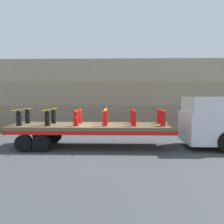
{
  "coord_description": "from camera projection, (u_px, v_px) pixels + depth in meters",
  "views": [
    {
      "loc": [
        1.43,
        -11.83,
        2.73
      ],
      "look_at": [
        1.11,
        0.0,
        1.93
      ],
      "focal_mm": 35.0,
      "sensor_mm": 36.0,
      "label": 1
    }
  ],
  "objects": [
    {
      "name": "ground_plane",
      "position": [
        92.0,
        147.0,
        12.02
      ],
      "size": [
        120.0,
        120.0,
        0.0
      ],
      "primitive_type": "plane",
      "color": "#3F4244"
    },
    {
      "name": "cargo_strap_front",
      "position": [
        105.0,
        109.0,
        11.86
      ],
      "size": [
        0.05,
        2.7,
        0.01
      ],
      "color": "yellow",
      "rests_on": "fire_hydrant_red_near_3"
    },
    {
      "name": "cargo_strap_rear",
      "position": [
        23.0,
        109.0,
        11.98
      ],
      "size": [
        0.05,
        2.7,
        0.01
      ],
      "color": "yellow",
      "rests_on": "fire_hydrant_black_near_0"
    },
    {
      "name": "fire_hydrant_red_far_5",
      "position": [
        159.0,
        116.0,
        12.36
      ],
      "size": [
        0.32,
        0.54,
        0.83
      ],
      "color": "red",
      "rests_on": "flatbed_trailer"
    },
    {
      "name": "fire_hydrant_red_near_2",
      "position": [
        76.0,
        118.0,
        11.38
      ],
      "size": [
        0.32,
        0.54,
        0.83
      ],
      "color": "red",
      "rests_on": "flatbed_trailer"
    },
    {
      "name": "fire_hydrant_red_near_4",
      "position": [
        134.0,
        118.0,
        11.3
      ],
      "size": [
        0.32,
        0.54,
        0.83
      ],
      "color": "red",
      "rests_on": "flatbed_trailer"
    },
    {
      "name": "fire_hydrant_black_far_0",
      "position": [
        28.0,
        116.0,
        12.56
      ],
      "size": [
        0.32,
        0.54,
        0.83
      ],
      "color": "black",
      "rests_on": "flatbed_trailer"
    },
    {
      "name": "rock_cliff",
      "position": [
        102.0,
        94.0,
        19.93
      ],
      "size": [
        60.0,
        3.3,
        5.99
      ],
      "color": "#84755B",
      "rests_on": "ground_plane"
    },
    {
      "name": "fire_hydrant_black_near_1",
      "position": [
        47.0,
        118.0,
        11.42
      ],
      "size": [
        0.32,
        0.54,
        0.83
      ],
      "color": "black",
      "rests_on": "flatbed_trailer"
    },
    {
      "name": "fire_hydrant_black_far_1",
      "position": [
        54.0,
        116.0,
        12.52
      ],
      "size": [
        0.32,
        0.54,
        0.83
      ],
      "color": "black",
      "rests_on": "flatbed_trailer"
    },
    {
      "name": "fire_hydrant_red_near_5",
      "position": [
        163.0,
        118.0,
        11.26
      ],
      "size": [
        0.32,
        0.54,
        0.83
      ],
      "color": "red",
      "rests_on": "flatbed_trailer"
    },
    {
      "name": "fire_hydrant_red_far_4",
      "position": [
        132.0,
        116.0,
        12.4
      ],
      "size": [
        0.32,
        0.54,
        0.83
      ],
      "color": "red",
      "rests_on": "flatbed_trailer"
    },
    {
      "name": "fire_hydrant_red_far_2",
      "position": [
        80.0,
        116.0,
        12.48
      ],
      "size": [
        0.32,
        0.54,
        0.83
      ],
      "color": "red",
      "rests_on": "flatbed_trailer"
    },
    {
      "name": "fire_hydrant_red_near_3",
      "position": [
        105.0,
        118.0,
        11.34
      ],
      "size": [
        0.32,
        0.54,
        0.83
      ],
      "color": "red",
      "rests_on": "flatbed_trailer"
    },
    {
      "name": "flatbed_trailer",
      "position": [
        82.0,
        129.0,
        11.97
      ],
      "size": [
        8.75,
        2.6,
        1.24
      ],
      "color": "brown",
      "rests_on": "ground_plane"
    },
    {
      "name": "cargo_strap_middle",
      "position": [
        50.0,
        109.0,
        11.94
      ],
      "size": [
        0.05,
        2.7,
        0.01
      ],
      "color": "yellow",
      "rests_on": "fire_hydrant_black_near_1"
    },
    {
      "name": "truck_cab",
      "position": [
        210.0,
        122.0,
        11.76
      ],
      "size": [
        2.66,
        2.61,
        2.76
      ],
      "color": "silver",
      "rests_on": "ground_plane"
    },
    {
      "name": "fire_hydrant_black_near_0",
      "position": [
        19.0,
        118.0,
        11.46
      ],
      "size": [
        0.32,
        0.54,
        0.83
      ],
      "color": "black",
      "rests_on": "flatbed_trailer"
    },
    {
      "name": "fire_hydrant_red_far_3",
      "position": [
        106.0,
        116.0,
        12.44
      ],
      "size": [
        0.32,
        0.54,
        0.83
      ],
      "color": "red",
      "rests_on": "flatbed_trailer"
    }
  ]
}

